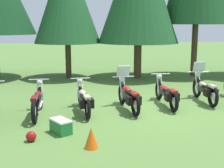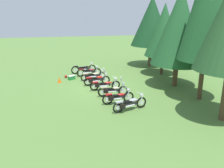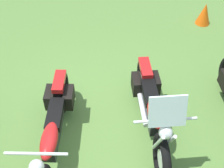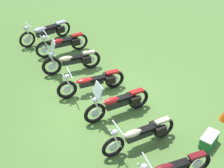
{
  "view_description": "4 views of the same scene",
  "coord_description": "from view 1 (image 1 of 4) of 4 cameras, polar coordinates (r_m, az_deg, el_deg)",
  "views": [
    {
      "loc": [
        -2.3,
        -9.63,
        2.68
      ],
      "look_at": [
        -1.15,
        0.78,
        0.67
      ],
      "focal_mm": 48.77,
      "sensor_mm": 36.0,
      "label": 1
    },
    {
      "loc": [
        17.37,
        -2.79,
        5.79
      ],
      "look_at": [
        0.89,
        0.69,
        0.52
      ],
      "focal_mm": 37.4,
      "sensor_mm": 36.0,
      "label": 2
    },
    {
      "loc": [
        -0.27,
        2.68,
        3.8
      ],
      "look_at": [
        -0.15,
        -0.24,
        0.94
      ],
      "focal_mm": 48.85,
      "sensor_mm": 36.0,
      "label": 3
    },
    {
      "loc": [
        -7.97,
        2.54,
        6.8
      ],
      "look_at": [
        -0.17,
        -0.25,
        0.8
      ],
      "focal_mm": 52.51,
      "sensor_mm": 36.0,
      "label": 4
    }
  ],
  "objects": [
    {
      "name": "motorcycle_3",
      "position": [
        9.77,
        3.13,
        -2.25
      ],
      "size": [
        0.76,
        2.21,
        1.36
      ],
      "rotation": [
        0.0,
        0.0,
        1.7
      ],
      "color": "black",
      "rests_on": "ground_plane"
    },
    {
      "name": "dropped_helmet",
      "position": [
        7.48,
        -14.92,
        -9.47
      ],
      "size": [
        0.25,
        0.25,
        0.25
      ],
      "primitive_type": "sphere",
      "color": "maroon",
      "rests_on": "ground_plane"
    },
    {
      "name": "traffic_cone",
      "position": [
        6.84,
        -3.91,
        -10.05
      ],
      "size": [
        0.32,
        0.32,
        0.48
      ],
      "primitive_type": "cone",
      "color": "#EA590F",
      "rests_on": "ground_plane"
    },
    {
      "name": "motorcycle_4",
      "position": [
        10.46,
        10.16,
        -1.76
      ],
      "size": [
        0.69,
        2.37,
        1.0
      ],
      "rotation": [
        0.0,
        0.0,
        1.59
      ],
      "color": "black",
      "rests_on": "ground_plane"
    },
    {
      "name": "motorcycle_5",
      "position": [
        11.26,
        17.02,
        -1.0
      ],
      "size": [
        0.76,
        2.2,
        1.37
      ],
      "rotation": [
        0.0,
        0.0,
        1.55
      ],
      "color": "black",
      "rests_on": "ground_plane"
    },
    {
      "name": "ground_plane",
      "position": [
        10.25,
        6.88,
        -4.35
      ],
      "size": [
        80.0,
        80.0,
        0.0
      ],
      "primitive_type": "plane",
      "color": "#547A38"
    },
    {
      "name": "motorcycle_2",
      "position": [
        9.52,
        -5.3,
        -2.85
      ],
      "size": [
        0.71,
        2.27,
        0.99
      ],
      "rotation": [
        0.0,
        0.0,
        1.7
      ],
      "color": "black",
      "rests_on": "ground_plane"
    },
    {
      "name": "picnic_cooler",
      "position": [
        7.86,
        -9.57,
        -7.81
      ],
      "size": [
        0.61,
        0.7,
        0.36
      ],
      "color": "#1E7233",
      "rests_on": "ground_plane"
    },
    {
      "name": "motorcycle_1",
      "position": [
        9.45,
        -13.77,
        -3.14
      ],
      "size": [
        0.64,
        2.29,
        1.02
      ],
      "rotation": [
        0.0,
        0.0,
        1.59
      ],
      "color": "black",
      "rests_on": "ground_plane"
    }
  ]
}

